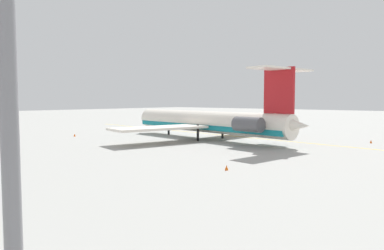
{
  "coord_description": "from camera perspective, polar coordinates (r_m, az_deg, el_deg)",
  "views": [
    {
      "loc": [
        -41.21,
        59.48,
        7.47
      ],
      "look_at": [
        1.04,
        10.21,
        2.89
      ],
      "focal_mm": 34.23,
      "sensor_mm": 36.0,
      "label": 1
    }
  ],
  "objects": [
    {
      "name": "main_jetliner",
      "position": [
        67.27,
        2.89,
        0.52
      ],
      "size": [
        42.14,
        37.34,
        12.28
      ],
      "rotation": [
        0.0,
        0.0,
        -0.14
      ],
      "color": "silver",
      "rests_on": "ground"
    },
    {
      "name": "safety_cone_wingtip",
      "position": [
        38.91,
        5.41,
        -6.63
      ],
      "size": [
        0.4,
        0.4,
        0.55
      ],
      "primitive_type": "cone",
      "color": "#EA590F",
      "rests_on": "ground"
    },
    {
      "name": "safety_cone_tail",
      "position": [
        69.3,
        26.11,
        -2.33
      ],
      "size": [
        0.4,
        0.4,
        0.55
      ],
      "primitive_type": "cone",
      "color": "#EA590F",
      "rests_on": "ground"
    },
    {
      "name": "ground_crew_near_nose",
      "position": [
        94.83,
        0.62,
        0.21
      ],
      "size": [
        0.29,
        0.42,
        1.8
      ],
      "rotation": [
        0.0,
        0.0,
        2.68
      ],
      "color": "black",
      "rests_on": "ground"
    },
    {
      "name": "taxiway_centreline",
      "position": [
        75.0,
        6.1,
        -1.7
      ],
      "size": [
        98.65,
        10.3,
        0.01
      ],
      "primitive_type": "cube",
      "rotation": [
        0.0,
        0.0,
        -0.1
      ],
      "color": "gold",
      "rests_on": "ground"
    },
    {
      "name": "ground_crew_near_tail",
      "position": [
        93.21,
        -1.5,
        0.11
      ],
      "size": [
        0.4,
        0.27,
        1.7
      ],
      "rotation": [
        0.0,
        0.0,
        2.02
      ],
      "color": "black",
      "rests_on": "ground"
    },
    {
      "name": "ground_crew_portside",
      "position": [
        93.58,
        1.89,
        0.16
      ],
      "size": [
        0.46,
        0.29,
        1.8
      ],
      "rotation": [
        0.0,
        0.0,
        1.62
      ],
      "color": "black",
      "rests_on": "ground"
    },
    {
      "name": "ground",
      "position": [
        72.74,
        5.87,
        -1.88
      ],
      "size": [
        390.8,
        390.8,
        0.0
      ],
      "primitive_type": "plane",
      "color": "#9E9E99"
    },
    {
      "name": "safety_cone_nose",
      "position": [
        77.14,
        -17.83,
        -1.51
      ],
      "size": [
        0.4,
        0.4,
        0.55
      ],
      "primitive_type": "cone",
      "color": "#EA590F",
      "rests_on": "ground"
    }
  ]
}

